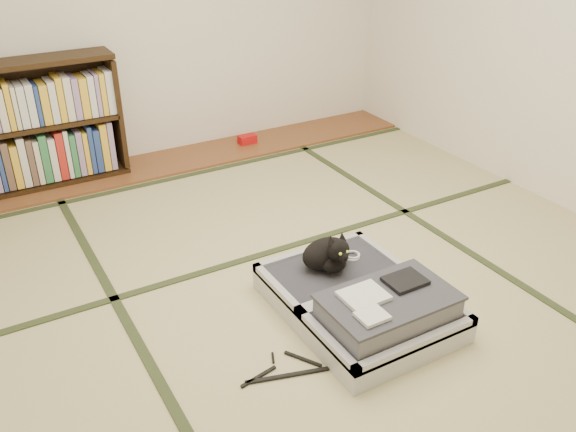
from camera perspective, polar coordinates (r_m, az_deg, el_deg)
floor at (r=3.43m, az=2.21°, el=-6.29°), size 4.50×4.50×0.00m
wood_strip at (r=5.02m, az=-9.99°, el=5.22°), size 4.00×0.50×0.02m
red_item at (r=5.25m, az=-3.84°, el=7.17°), size 0.15×0.09×0.07m
room_shell at (r=2.86m, az=2.78°, el=18.53°), size 4.50×4.50×4.50m
tatami_borders at (r=3.79m, az=-1.75°, el=-2.56°), size 4.00×4.50×0.01m
bookcase at (r=4.71m, az=-22.99°, el=7.57°), size 1.26×0.29×0.92m
suitcase at (r=3.14m, az=7.01°, el=-8.01°), size 0.72×0.96×0.28m
cat at (r=3.25m, az=3.84°, el=-3.58°), size 0.32×0.32×0.26m
cable_coil at (r=3.41m, az=5.99°, el=-3.70°), size 0.10×0.10×0.02m
hanger at (r=2.86m, az=-0.37°, el=-14.33°), size 0.40×0.23×0.01m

